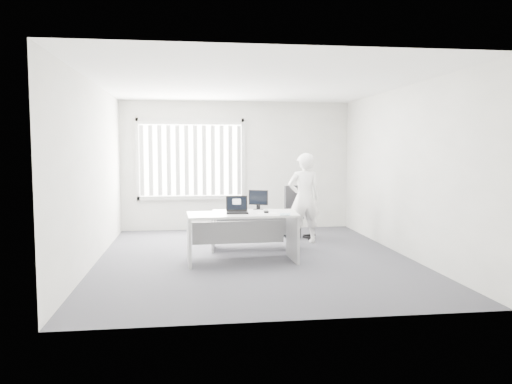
{
  "coord_description": "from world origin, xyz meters",
  "views": [
    {
      "loc": [
        -1.03,
        -7.93,
        1.78
      ],
      "look_at": [
        0.05,
        0.15,
        1.07
      ],
      "focal_mm": 35.0,
      "sensor_mm": 36.0,
      "label": 1
    }
  ],
  "objects": [
    {
      "name": "wall_back",
      "position": [
        0.0,
        3.0,
        1.4
      ],
      "size": [
        5.0,
        0.02,
        2.8
      ],
      "primitive_type": "cube",
      "color": "silver",
      "rests_on": "ground"
    },
    {
      "name": "mouse",
      "position": [
        0.16,
        -0.26,
        0.79
      ],
      "size": [
        0.07,
        0.12,
        0.05
      ],
      "primitive_type": null,
      "rotation": [
        0.0,
        0.0,
        -0.04
      ],
      "color": "#ABACAE",
      "rests_on": "paper_sheet"
    },
    {
      "name": "person",
      "position": [
        1.09,
        1.17,
        0.85
      ],
      "size": [
        0.65,
        0.45,
        1.69
      ],
      "primitive_type": "imported",
      "rotation": [
        0.0,
        0.0,
        3.21
      ],
      "color": "white",
      "rests_on": "ground"
    },
    {
      "name": "laptop",
      "position": [
        -0.3,
        -0.25,
        0.9
      ],
      "size": [
        0.35,
        0.31,
        0.26
      ],
      "primitive_type": null,
      "rotation": [
        0.0,
        0.0,
        -0.03
      ],
      "color": "black",
      "rests_on": "desk_near"
    },
    {
      "name": "wall_left",
      "position": [
        -2.5,
        0.0,
        1.4
      ],
      "size": [
        0.02,
        6.0,
        2.8
      ],
      "primitive_type": "cube",
      "color": "silver",
      "rests_on": "ground"
    },
    {
      "name": "wall_front",
      "position": [
        0.0,
        -3.0,
        1.4
      ],
      "size": [
        5.0,
        0.02,
        2.8
      ],
      "primitive_type": "cube",
      "color": "silver",
      "rests_on": "ground"
    },
    {
      "name": "office_chair",
      "position": [
        1.1,
        1.73,
        0.32
      ],
      "size": [
        0.74,
        0.74,
        1.03
      ],
      "rotation": [
        0.0,
        0.0,
        0.32
      ],
      "color": "black",
      "rests_on": "ground"
    },
    {
      "name": "keyboard",
      "position": [
        0.19,
        0.57,
        0.68
      ],
      "size": [
        0.48,
        0.17,
        0.02
      ],
      "primitive_type": "cube",
      "rotation": [
        0.0,
        0.0,
        -0.01
      ],
      "color": "black",
      "rests_on": "desk_far"
    },
    {
      "name": "booklet",
      "position": [
        0.41,
        -0.49,
        0.77
      ],
      "size": [
        0.2,
        0.24,
        0.01
      ],
      "primitive_type": "cube",
      "rotation": [
        0.0,
        0.0,
        -0.2
      ],
      "color": "white",
      "rests_on": "desk_near"
    },
    {
      "name": "paper_sheet",
      "position": [
        0.17,
        -0.29,
        0.77
      ],
      "size": [
        0.33,
        0.25,
        0.0
      ],
      "primitive_type": "cube",
      "rotation": [
        0.0,
        0.0,
        0.1
      ],
      "color": "white",
      "rests_on": "desk_near"
    },
    {
      "name": "desk_near",
      "position": [
        -0.23,
        -0.25,
        0.55
      ],
      "size": [
        1.72,
        0.87,
        0.77
      ],
      "rotation": [
        0.0,
        0.0,
        0.05
      ],
      "color": "silver",
      "rests_on": "ground"
    },
    {
      "name": "blinds",
      "position": [
        -1.0,
        2.9,
        1.52
      ],
      "size": [
        2.2,
        0.1,
        1.5
      ],
      "primitive_type": null,
      "color": "silver",
      "rests_on": "wall_back"
    },
    {
      "name": "desk_far",
      "position": [
        0.08,
        0.72,
        0.48
      ],
      "size": [
        1.53,
        0.82,
        0.67
      ],
      "rotation": [
        0.0,
        0.0,
        -0.09
      ],
      "color": "silver",
      "rests_on": "ground"
    },
    {
      "name": "ceiling",
      "position": [
        0.0,
        0.0,
        2.8
      ],
      "size": [
        5.0,
        6.0,
        0.02
      ],
      "primitive_type": "cube",
      "color": "white",
      "rests_on": "wall_back"
    },
    {
      "name": "wall_right",
      "position": [
        2.5,
        0.0,
        1.4
      ],
      "size": [
        0.02,
        6.0,
        2.8
      ],
      "primitive_type": "cube",
      "color": "silver",
      "rests_on": "ground"
    },
    {
      "name": "ground",
      "position": [
        0.0,
        0.0,
        0.0
      ],
      "size": [
        6.0,
        6.0,
        0.0
      ],
      "primitive_type": "plane",
      "color": "#49484E",
      "rests_on": "ground"
    },
    {
      "name": "window",
      "position": [
        -1.0,
        2.96,
        1.55
      ],
      "size": [
        2.32,
        0.06,
        1.76
      ],
      "primitive_type": "cube",
      "color": "beige",
      "rests_on": "wall_back"
    },
    {
      "name": "monitor",
      "position": [
        0.19,
        0.93,
        0.85
      ],
      "size": [
        0.37,
        0.25,
        0.36
      ],
      "primitive_type": null,
      "rotation": [
        0.0,
        0.0,
        -0.44
      ],
      "color": "black",
      "rests_on": "desk_far"
    }
  ]
}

